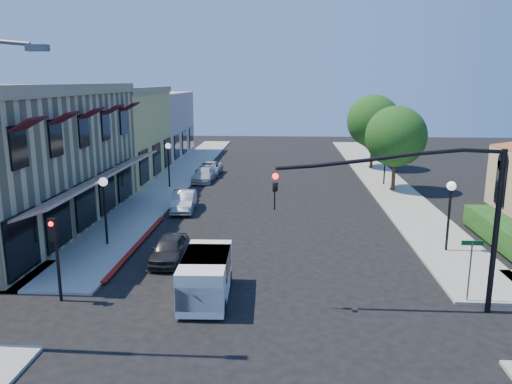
# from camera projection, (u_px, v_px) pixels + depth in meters

# --- Properties ---
(ground) EXTENTS (120.00, 120.00, 0.00)m
(ground) POSITION_uv_depth(u_px,v_px,m) (268.00, 325.00, 17.25)
(ground) COLOR black
(ground) RESTS_ON ground
(sidewalk_left) EXTENTS (3.50, 50.00, 0.12)m
(sidewalk_left) POSITION_uv_depth(u_px,v_px,m) (180.00, 176.00, 44.04)
(sidewalk_left) COLOR gray
(sidewalk_left) RESTS_ON ground
(sidewalk_right) EXTENTS (3.50, 50.00, 0.12)m
(sidewalk_right) POSITION_uv_depth(u_px,v_px,m) (380.00, 178.00, 43.04)
(sidewalk_right) COLOR gray
(sidewalk_right) RESTS_ON ground
(curb_red_strip) EXTENTS (0.25, 10.00, 0.06)m
(curb_red_strip) POSITION_uv_depth(u_px,v_px,m) (138.00, 246.00, 25.44)
(curb_red_strip) COLOR maroon
(curb_red_strip) RESTS_ON ground
(corner_brick_building) EXTENTS (11.77, 18.20, 8.10)m
(corner_brick_building) POSITION_uv_depth(u_px,v_px,m) (0.00, 158.00, 27.97)
(corner_brick_building) COLOR tan
(corner_brick_building) RESTS_ON ground
(yellow_stucco_building) EXTENTS (10.00, 12.00, 7.60)m
(yellow_stucco_building) POSITION_uv_depth(u_px,v_px,m) (98.00, 134.00, 42.63)
(yellow_stucco_building) COLOR tan
(yellow_stucco_building) RESTS_ON ground
(pink_stucco_building) EXTENTS (10.00, 12.00, 7.00)m
(pink_stucco_building) POSITION_uv_depth(u_px,v_px,m) (138.00, 125.00, 54.39)
(pink_stucco_building) COLOR #C09691
(pink_stucco_building) RESTS_ON ground
(hedge) EXTENTS (1.40, 8.00, 1.10)m
(hedge) POSITION_uv_depth(u_px,v_px,m) (504.00, 247.00, 25.35)
(hedge) COLOR #144413
(hedge) RESTS_ON ground
(street_tree_a) EXTENTS (4.56, 4.56, 6.48)m
(street_tree_a) POSITION_uv_depth(u_px,v_px,m) (396.00, 136.00, 37.27)
(street_tree_a) COLOR #382816
(street_tree_a) RESTS_ON ground
(street_tree_b) EXTENTS (4.94, 4.94, 7.02)m
(street_tree_b) POSITION_uv_depth(u_px,v_px,m) (373.00, 121.00, 46.93)
(street_tree_b) COLOR #382816
(street_tree_b) RESTS_ON ground
(signal_mast_arm) EXTENTS (8.01, 0.39, 6.00)m
(signal_mast_arm) POSITION_uv_depth(u_px,v_px,m) (436.00, 203.00, 17.48)
(signal_mast_arm) COLOR black
(signal_mast_arm) RESTS_ON ground
(secondary_signal) EXTENTS (0.28, 0.42, 3.32)m
(secondary_signal) POSITION_uv_depth(u_px,v_px,m) (55.00, 244.00, 18.57)
(secondary_signal) COLOR black
(secondary_signal) RESTS_ON ground
(street_name_sign) EXTENTS (0.80, 0.06, 2.50)m
(street_name_sign) POSITION_uv_depth(u_px,v_px,m) (471.00, 261.00, 18.60)
(street_name_sign) COLOR #595B5E
(street_name_sign) RESTS_ON ground
(lamppost_left_near) EXTENTS (0.44, 0.44, 3.57)m
(lamppost_left_near) POSITION_uv_depth(u_px,v_px,m) (104.00, 194.00, 24.93)
(lamppost_left_near) COLOR black
(lamppost_left_near) RESTS_ON ground
(lamppost_left_far) EXTENTS (0.44, 0.44, 3.57)m
(lamppost_left_far) POSITION_uv_depth(u_px,v_px,m) (168.00, 154.00, 38.57)
(lamppost_left_far) COLOR black
(lamppost_left_far) RESTS_ON ground
(lamppost_right_near) EXTENTS (0.44, 0.44, 3.57)m
(lamppost_right_near) POSITION_uv_depth(u_px,v_px,m) (450.00, 198.00, 23.96)
(lamppost_right_near) COLOR black
(lamppost_right_near) RESTS_ON ground
(lamppost_right_far) EXTENTS (0.44, 0.44, 3.57)m
(lamppost_right_far) POSITION_uv_depth(u_px,v_px,m) (386.00, 152.00, 39.55)
(lamppost_right_far) COLOR black
(lamppost_right_far) RESTS_ON ground
(white_van) EXTENTS (1.86, 4.01, 1.76)m
(white_van) POSITION_uv_depth(u_px,v_px,m) (206.00, 275.00, 19.08)
(white_van) COLOR silver
(white_van) RESTS_ON ground
(parked_car_a) EXTENTS (1.43, 3.54, 1.20)m
(parked_car_a) POSITION_uv_depth(u_px,v_px,m) (170.00, 249.00, 23.24)
(parked_car_a) COLOR black
(parked_car_a) RESTS_ON ground
(parked_car_b) EXTENTS (1.69, 4.02, 1.29)m
(parked_car_b) POSITION_uv_depth(u_px,v_px,m) (184.00, 201.00, 32.27)
(parked_car_b) COLOR #AFB1B4
(parked_car_b) RESTS_ON ground
(parked_car_c) EXTENTS (1.73, 3.93, 1.12)m
(parked_car_c) POSITION_uv_depth(u_px,v_px,m) (204.00, 175.00, 41.58)
(parked_car_c) COLOR #BABAB8
(parked_car_c) RESTS_ON ground
(parked_car_d) EXTENTS (2.06, 4.34, 1.20)m
(parked_car_d) POSITION_uv_depth(u_px,v_px,m) (209.00, 169.00, 44.40)
(parked_car_d) COLOR silver
(parked_car_d) RESTS_ON ground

